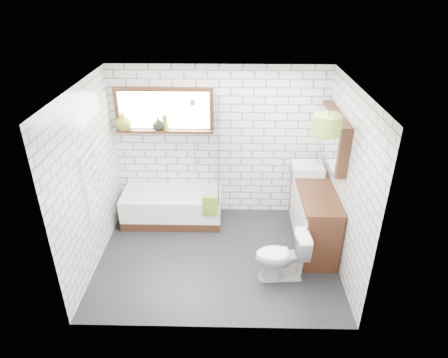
{
  "coord_description": "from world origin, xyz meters",
  "views": [
    {
      "loc": [
        0.2,
        -4.63,
        3.73
      ],
      "look_at": [
        0.09,
        0.25,
        1.15
      ],
      "focal_mm": 32.0,
      "sensor_mm": 36.0,
      "label": 1
    }
  ],
  "objects_px": {
    "vanity": "(313,213)",
    "toilet": "(281,256)",
    "pendant": "(327,125)",
    "basin": "(308,168)",
    "bathtub": "(172,207)"
  },
  "relations": [
    {
      "from": "vanity",
      "to": "toilet",
      "type": "distance_m",
      "value": 1.06
    },
    {
      "from": "vanity",
      "to": "basin",
      "type": "height_order",
      "value": "basin"
    },
    {
      "from": "pendant",
      "to": "bathtub",
      "type": "bearing_deg",
      "value": 152.41
    },
    {
      "from": "vanity",
      "to": "toilet",
      "type": "xyz_separation_m",
      "value": [
        -0.56,
        -0.89,
        -0.11
      ]
    },
    {
      "from": "basin",
      "to": "pendant",
      "type": "xyz_separation_m",
      "value": [
        -0.05,
        -1.06,
        1.1
      ]
    },
    {
      "from": "vanity",
      "to": "toilet",
      "type": "bearing_deg",
      "value": -122.23
    },
    {
      "from": "toilet",
      "to": "pendant",
      "type": "distance_m",
      "value": 1.82
    },
    {
      "from": "bathtub",
      "to": "basin",
      "type": "bearing_deg",
      "value": -1.0
    },
    {
      "from": "vanity",
      "to": "pendant",
      "type": "height_order",
      "value": "pendant"
    },
    {
      "from": "vanity",
      "to": "basin",
      "type": "xyz_separation_m",
      "value": [
        -0.06,
        0.44,
        0.54
      ]
    },
    {
      "from": "toilet",
      "to": "pendant",
      "type": "relative_size",
      "value": 2.1
    },
    {
      "from": "pendant",
      "to": "basin",
      "type": "bearing_deg",
      "value": 87.04
    },
    {
      "from": "toilet",
      "to": "pendant",
      "type": "xyz_separation_m",
      "value": [
        0.45,
        0.28,
        1.74
      ]
    },
    {
      "from": "bathtub",
      "to": "pendant",
      "type": "height_order",
      "value": "pendant"
    },
    {
      "from": "bathtub",
      "to": "vanity",
      "type": "height_order",
      "value": "vanity"
    }
  ]
}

